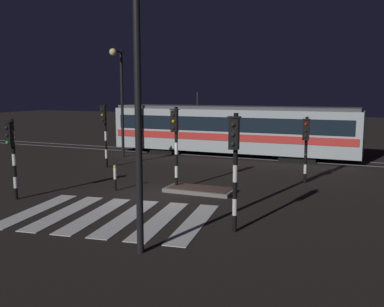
# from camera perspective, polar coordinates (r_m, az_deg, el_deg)

# --- Properties ---
(ground_plane) EXTENTS (120.00, 120.00, 0.00)m
(ground_plane) POSITION_cam_1_polar(r_m,az_deg,el_deg) (17.87, -4.70, -5.48)
(ground_plane) COLOR black
(rail_near) EXTENTS (80.00, 0.12, 0.03)m
(rail_near) POSITION_cam_1_polar(r_m,az_deg,el_deg) (27.74, 5.81, -0.55)
(rail_near) COLOR #59595E
(rail_near) RESTS_ON ground
(rail_far) EXTENTS (80.00, 0.12, 0.03)m
(rail_far) POSITION_cam_1_polar(r_m,az_deg,el_deg) (29.10, 6.65, -0.15)
(rail_far) COLOR #59595E
(rail_far) RESTS_ON ground
(crosswalk_zebra) EXTENTS (7.10, 5.34, 0.02)m
(crosswalk_zebra) POSITION_cam_1_polar(r_m,az_deg,el_deg) (15.15, -10.54, -8.07)
(crosswalk_zebra) COLOR silver
(crosswalk_zebra) RESTS_ON ground
(traffic_island) EXTENTS (2.89, 1.36, 0.18)m
(traffic_island) POSITION_cam_1_polar(r_m,az_deg,el_deg) (18.36, 1.03, -4.80)
(traffic_island) COLOR slate
(traffic_island) RESTS_ON ground
(traffic_light_corner_far_left) EXTENTS (0.36, 0.42, 3.52)m
(traffic_light_corner_far_left) POSITION_cam_1_polar(r_m,az_deg,el_deg) (24.34, -11.40, 3.58)
(traffic_light_corner_far_left) COLOR black
(traffic_light_corner_far_left) RESTS_ON ground
(traffic_light_corner_far_right) EXTENTS (0.36, 0.42, 3.06)m
(traffic_light_corner_far_right) POSITION_cam_1_polar(r_m,az_deg,el_deg) (20.42, 14.72, 1.75)
(traffic_light_corner_far_right) COLOR black
(traffic_light_corner_far_right) RESTS_ON ground
(traffic_light_corner_near_right) EXTENTS (0.36, 0.42, 3.58)m
(traffic_light_corner_near_right) POSITION_cam_1_polar(r_m,az_deg,el_deg) (12.80, 5.61, -0.17)
(traffic_light_corner_near_right) COLOR black
(traffic_light_corner_near_right) RESTS_ON ground
(traffic_light_corner_near_left) EXTENTS (0.36, 0.42, 3.15)m
(traffic_light_corner_near_left) POSITION_cam_1_polar(r_m,az_deg,el_deg) (18.09, -22.60, 0.78)
(traffic_light_corner_near_left) COLOR black
(traffic_light_corner_near_left) RESTS_ON ground
(traffic_light_median_centre) EXTENTS (0.36, 0.42, 3.56)m
(traffic_light_median_centre) POSITION_cam_1_polar(r_m,az_deg,el_deg) (18.50, -2.19, 2.39)
(traffic_light_median_centre) COLOR black
(traffic_light_median_centre) RESTS_ON ground
(street_lamp_near_kerb) EXTENTS (0.44, 1.21, 7.84)m
(street_lamp_near_kerb) POSITION_cam_1_polar(r_m,az_deg,el_deg) (10.86, -7.82, 11.76)
(street_lamp_near_kerb) COLOR black
(street_lamp_near_kerb) RESTS_ON ground
(street_lamp_trackside_left) EXTENTS (0.44, 1.21, 6.78)m
(street_lamp_trackside_left) POSITION_cam_1_polar(r_m,az_deg,el_deg) (27.92, -9.48, 8.34)
(street_lamp_trackside_left) COLOR black
(street_lamp_trackside_left) RESTS_ON ground
(tram) EXTENTS (16.22, 2.58, 4.15)m
(tram) POSITION_cam_1_polar(r_m,az_deg,el_deg) (28.38, 5.20, 3.19)
(tram) COLOR #B2BCC1
(tram) RESTS_ON ground
(bollard_island_edge) EXTENTS (0.12, 0.12, 1.11)m
(bollard_island_edge) POSITION_cam_1_polar(r_m,az_deg,el_deg) (18.80, -10.07, -3.15)
(bollard_island_edge) COLOR black
(bollard_island_edge) RESTS_ON ground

